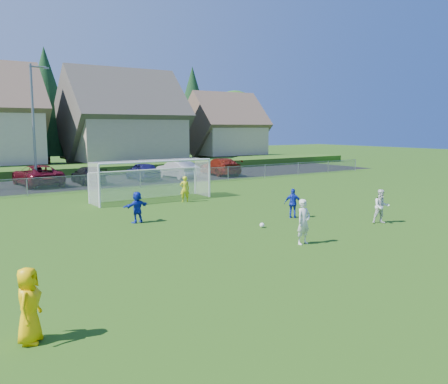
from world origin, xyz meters
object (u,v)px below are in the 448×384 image
Objects in this scene: car_c at (37,175)px; car_f at (177,169)px; goalkeeper at (185,189)px; player_blue_a at (293,203)px; referee at (29,305)px; car_g at (220,167)px; player_white_b at (381,207)px; player_white_a at (304,222)px; soccer_goal at (150,174)px; player_blue_b at (137,207)px; car_d at (88,175)px; car_e at (143,171)px; soccer_ball at (262,225)px.

car_f is at bearing 170.52° from car_c.
player_blue_a is at bearing 123.19° from goalkeeper.
goalkeeper is at bearing 57.39° from car_f.
referee is 15.66m from player_blue_a.
player_blue_a is 21.71m from car_g.
player_blue_a is (-2.49, 3.32, -0.06)m from player_white_b.
referee is 11.05m from player_white_a.
goalkeeper is at bearing -55.46° from soccer_goal.
player_blue_b is at bearing -2.43° from referee.
goalkeeper is (1.40, 11.65, -0.09)m from player_white_a.
player_white_b is 1.09× the size of player_blue_a.
goalkeeper reaches higher than car_d.
soccer_goal is at bearing 144.96° from player_white_b.
player_white_a reaches higher than car_d.
referee is 1.11× the size of player_blue_a.
player_blue_a is at bearing 73.39° from car_g.
player_blue_b is at bearing 87.93° from car_c.
car_g is at bearing -68.64° from player_blue_a.
player_white_a is 11.73m from goalkeeper.
player_blue_a is at bearing 89.36° from car_e.
player_blue_a is 0.25× the size of car_c.
player_blue_a reaches higher than soccer_ball.
car_d is 12.55m from car_g.
goalkeeper is 14.47m from car_c.
player_white_a is 0.32× the size of car_g.
goalkeeper reaches higher than player_blue_b.
player_blue_b is 0.26× the size of car_c.
soccer_goal reaches higher than soccer_ball.
referee reaches higher than player_blue_a.
player_white_b is 23.08m from car_f.
referee is 0.93× the size of player_white_a.
soccer_goal reaches higher than car_f.
referee is 1.02× the size of player_white_b.
soccer_goal is at bearing 106.02° from car_c.
player_blue_b reaches higher than car_d.
referee is 0.37× the size of car_e.
referee is 12.60m from player_blue_b.
soccer_ball is 3.40m from player_white_a.
soccer_goal reaches higher than referee.
car_c is 8.45m from car_e.
goalkeeper is at bearing 108.42° from car_c.
car_c reaches higher than car_e.
car_f reaches higher than car_e.
car_c is 1.30× the size of car_e.
car_f is (7.58, 23.86, -0.11)m from player_white_a.
car_d is (-1.69, 12.56, -0.10)m from goalkeeper.
player_white_a is 1.18× the size of player_blue_b.
referee is 35.32m from car_g.
car_e is 0.81× the size of car_g.
soccer_ball is at bearing 121.65° from player_blue_b.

